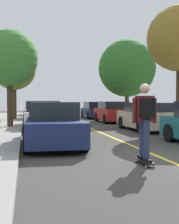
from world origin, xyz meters
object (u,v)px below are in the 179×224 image
parked_car_left_nearest (53,125)px  parked_car_right_near (147,117)px  parked_car_left_far (37,111)px  skateboard (144,161)px  parked_car_right_farthest (95,110)px  street_tree_left_near (14,68)px  skateboarder (145,117)px  parked_car_left_farthest (34,109)px  street_tree_left_nearest (10,58)px  street_tree_right_near (127,68)px  parked_car_right_far (113,112)px  parked_car_left_near (42,115)px

parked_car_left_nearest → parked_car_right_near: (5.07, 4.15, -0.01)m
parked_car_left_far → skateboard: (1.79, -16.68, -0.63)m
parked_car_right_farthest → street_tree_left_near: size_ratio=0.86×
parked_car_left_nearest → skateboard: size_ratio=5.00×
street_tree_left_near → skateboarder: size_ratio=3.07×
parked_car_right_near → parked_car_left_nearest: bearing=-140.7°
parked_car_left_farthest → street_tree_left_nearest: bearing=-97.3°
parked_car_left_farthest → skateboarder: bearing=-85.5°
parked_car_right_farthest → parked_car_left_far: bearing=-156.5°
street_tree_left_near → street_tree_right_near: bearing=-8.5°
parked_car_left_farthest → parked_car_right_farthest: size_ratio=1.00×
parked_car_left_far → street_tree_right_near: size_ratio=0.72×
skateboard → street_tree_left_near: bearing=101.7°
parked_car_left_nearest → street_tree_left_near: (-1.66, 13.24, 3.21)m
street_tree_left_nearest → street_tree_right_near: (8.40, 5.51, 0.26)m
street_tree_right_near → parked_car_right_far: bearing=-131.4°
skateboarder → parked_car_right_near: bearing=66.5°
street_tree_left_near → street_tree_left_nearest: bearing=-90.0°
parked_car_left_near → skateboard: parked_car_left_near is taller
parked_car_left_farthest → street_tree_left_near: size_ratio=0.86×
parked_car_right_far → parked_car_right_farthest: size_ratio=0.87×
parked_car_left_farthest → street_tree_left_near: street_tree_left_near is taller
parked_car_left_farthest → street_tree_right_near: (6.74, -7.47, 3.25)m
skateboard → parked_car_left_nearest: bearing=117.9°
parked_car_right_near → skateboard: bearing=-113.6°
parked_car_left_farthest → skateboarder: 22.94m
skateboarder → parked_car_left_far: bearing=96.1°
parked_car_left_far → skateboard: size_ratio=5.08×
parked_car_left_nearest → parked_car_right_near: 6.56m
parked_car_left_near → parked_car_left_farthest: bearing=90.0°
parked_car_left_farthest → parked_car_left_nearest: bearing=-90.0°
parked_car_right_far → street_tree_left_nearest: (-6.74, -3.63, 3.00)m
parked_car_left_near → parked_car_right_farthest: (5.07, 9.18, -0.03)m
parked_car_left_far → parked_car_right_farthest: size_ratio=0.92×
parked_car_right_near → parked_car_right_far: parked_car_right_far is taller
parked_car_left_nearest → skateboard: parked_car_left_nearest is taller
parked_car_left_far → skateboard: bearing=-83.9°
parked_car_left_nearest → parked_car_left_farthest: bearing=90.0°
parked_car_right_near → street_tree_left_near: size_ratio=0.76×
parked_car_left_farthest → parked_car_left_far: bearing=-90.0°
parked_car_left_farthest → parked_car_left_near: bearing=-90.0°
parked_car_right_farthest → street_tree_right_near: size_ratio=0.78×
parked_car_left_farthest → street_tree_left_nearest: street_tree_left_nearest is taller
parked_car_left_far → parked_car_left_farthest: bearing=90.0°
parked_car_left_near → parked_car_right_farthest: bearing=61.1°
street_tree_left_nearest → street_tree_left_near: 6.77m
parked_car_left_nearest → parked_car_left_near: parked_car_left_near is taller
parked_car_left_far → parked_car_left_farthest: parked_car_left_farthest is taller
street_tree_left_nearest → skateboard: 11.05m
parked_car_left_near → skateboard: size_ratio=5.48×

